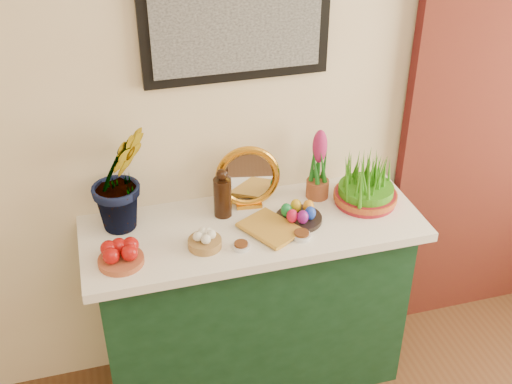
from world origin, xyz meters
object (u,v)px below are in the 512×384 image
(sideboard, at_px, (253,307))
(book, at_px, (255,237))
(wheatgrass_sabzeh, at_px, (367,183))
(hyacinth_green, at_px, (119,163))
(mirror, at_px, (248,178))

(sideboard, bearing_deg, book, -101.23)
(wheatgrass_sabzeh, bearing_deg, book, -165.47)
(sideboard, xyz_separation_m, hyacinth_green, (-0.50, 0.13, 0.76))
(hyacinth_green, height_order, book, hyacinth_green)
(sideboard, relative_size, wheatgrass_sabzeh, 4.75)
(mirror, height_order, book, mirror)
(hyacinth_green, bearing_deg, wheatgrass_sabzeh, -24.87)
(sideboard, xyz_separation_m, wheatgrass_sabzeh, (0.51, 0.02, 0.56))
(wheatgrass_sabzeh, bearing_deg, sideboard, -177.72)
(book, bearing_deg, mirror, 52.57)
(sideboard, xyz_separation_m, book, (-0.02, -0.12, 0.48))
(sideboard, height_order, wheatgrass_sabzeh, wheatgrass_sabzeh)
(hyacinth_green, relative_size, book, 2.56)
(sideboard, distance_m, book, 0.50)
(mirror, relative_size, wheatgrass_sabzeh, 1.02)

